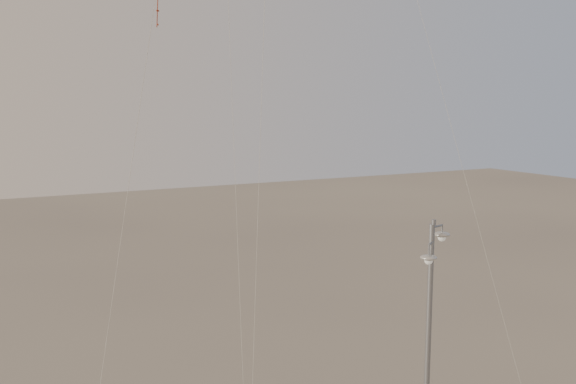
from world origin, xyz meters
TOP-DOWN VIEW (x-y plane):
  - street_lamp at (2.66, 0.71)m, footprint 1.47×1.05m
  - kite_3 at (-6.34, 1.79)m, footprint 3.80×2.23m

SIDE VIEW (x-z plane):
  - street_lamp at x=2.66m, z-range 0.30..9.19m
  - kite_3 at x=-6.34m, z-range 4.09..20.45m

